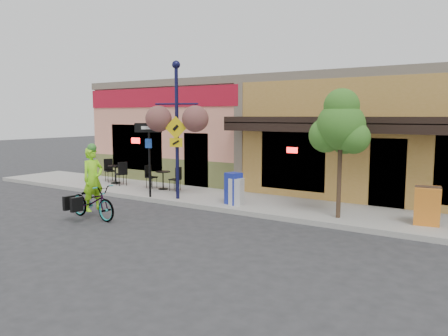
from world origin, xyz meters
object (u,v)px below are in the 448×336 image
object	(u,v)px
cyclist_rider	(93,188)
one_way_sign	(150,160)
lamp_post	(177,131)
newspaper_box_grey	(236,192)
bicycle	(93,201)
building	(306,133)
newspaper_box_blue	(233,189)
street_tree	(340,153)

from	to	relation	value
cyclist_rider	one_way_sign	distance (m)	2.97
lamp_post	newspaper_box_grey	bearing A→B (deg)	-17.51
bicycle	one_way_sign	size ratio (longest dim) A/B	0.75
building	newspaper_box_grey	bearing A→B (deg)	-87.22
cyclist_rider	one_way_sign	size ratio (longest dim) A/B	0.71
newspaper_box_blue	street_tree	size ratio (longest dim) A/B	0.28
cyclist_rider	bicycle	bearing A→B (deg)	94.28
lamp_post	street_tree	distance (m)	5.60
building	street_tree	bearing A→B (deg)	-60.12
lamp_post	newspaper_box_blue	world-z (taller)	lamp_post
lamp_post	one_way_sign	distance (m)	1.48
cyclist_rider	newspaper_box_grey	world-z (taller)	cyclist_rider
building	one_way_sign	world-z (taller)	building
newspaper_box_blue	newspaper_box_grey	xyz separation A→B (m)	(0.14, -0.06, -0.08)
newspaper_box_blue	one_way_sign	bearing A→B (deg)	-153.65
bicycle	newspaper_box_grey	distance (m)	4.40
building	street_tree	world-z (taller)	building
cyclist_rider	one_way_sign	bearing A→B (deg)	13.59
street_tree	bicycle	bearing A→B (deg)	-150.82
lamp_post	street_tree	world-z (taller)	lamp_post
bicycle	street_tree	xyz separation A→B (m)	(6.15, 3.43, 1.45)
cyclist_rider	one_way_sign	world-z (taller)	one_way_sign
newspaper_box_blue	newspaper_box_grey	world-z (taller)	newspaper_box_blue
one_way_sign	newspaper_box_grey	world-z (taller)	one_way_sign
building	cyclist_rider	bearing A→B (deg)	-104.31
lamp_post	one_way_sign	xyz separation A→B (m)	(-1.00, -0.30, -1.04)
bicycle	street_tree	world-z (taller)	street_tree
street_tree	newspaper_box_grey	bearing A→B (deg)	-178.75
building	cyclist_rider	size ratio (longest dim) A/B	9.87
newspaper_box_blue	lamp_post	bearing A→B (deg)	-157.02
building	street_tree	size ratio (longest dim) A/B	5.02
cyclist_rider	newspaper_box_blue	bearing A→B (deg)	-33.49
bicycle	cyclist_rider	bearing A→B (deg)	-85.72
building	newspaper_box_grey	distance (m)	6.59
building	lamp_post	xyz separation A→B (m)	(-1.95, -6.55, 0.24)
lamp_post	newspaper_box_blue	xyz separation A→B (m)	(2.12, 0.24, -1.83)
cyclist_rider	one_way_sign	xyz separation A→B (m)	(-0.47, 2.88, 0.52)
building	lamp_post	world-z (taller)	lamp_post
bicycle	building	bearing A→B (deg)	-10.30
cyclist_rider	lamp_post	size ratio (longest dim) A/B	0.39
building	cyclist_rider	xyz separation A→B (m)	(-2.48, -9.73, -1.33)
newspaper_box_grey	newspaper_box_blue	bearing A→B (deg)	151.43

